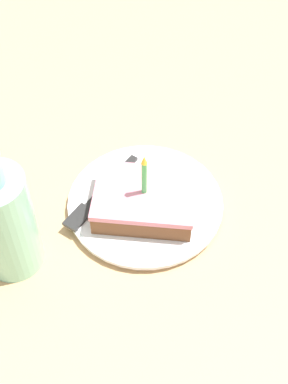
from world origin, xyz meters
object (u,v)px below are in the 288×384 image
object	(u,v)px
plate	(144,203)
fork	(98,196)
cake_slice	(146,198)
bottle	(3,220)

from	to	relation	value
plate	fork	size ratio (longest dim) A/B	1.50
cake_slice	bottle	world-z (taller)	bottle
cake_slice	fork	size ratio (longest dim) A/B	0.92
fork	bottle	xyz separation A→B (m)	(-0.11, 0.10, 0.07)
cake_slice	bottle	xyz separation A→B (m)	(-0.10, 0.17, 0.05)
cake_slice	fork	bearing A→B (deg)	81.76
plate	fork	xyz separation A→B (m)	(-0.00, 0.07, 0.01)
fork	bottle	world-z (taller)	bottle
cake_slice	fork	world-z (taller)	cake_slice
plate	bottle	distance (m)	0.22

